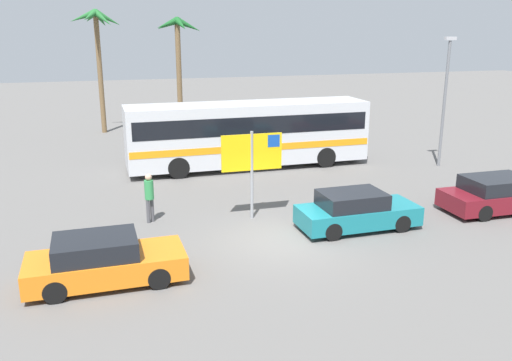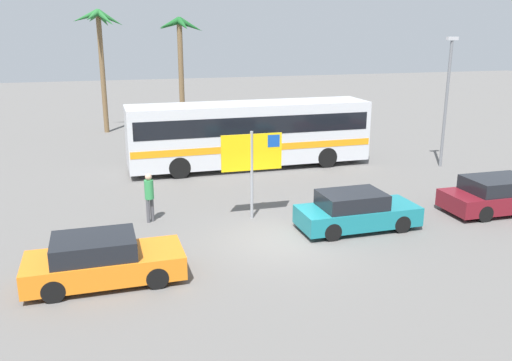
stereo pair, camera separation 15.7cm
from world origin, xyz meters
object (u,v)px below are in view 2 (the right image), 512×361
bus_front_coach (250,132)px  ferry_sign (253,156)px  car_maroon (502,195)px  car_orange (102,260)px  pedestrian_crossing_lot (149,194)px  car_teal (356,211)px

bus_front_coach → ferry_sign: ferry_sign is taller
car_maroon → bus_front_coach: bearing=129.1°
car_maroon → car_orange: (-14.45, -1.93, -0.00)m
car_orange → pedestrian_crossing_lot: size_ratio=2.36×
bus_front_coach → ferry_sign: 7.54m
car_orange → car_teal: bearing=11.3°
bus_front_coach → car_teal: bus_front_coach is taller
bus_front_coach → car_teal: bearing=-82.8°
car_maroon → car_teal: same height
bus_front_coach → car_maroon: 11.73m
bus_front_coach → ferry_sign: bearing=-104.6°
car_maroon → car_orange: size_ratio=1.09×
bus_front_coach → car_orange: (-7.20, -11.08, -1.15)m
car_orange → car_teal: 8.55m
bus_front_coach → car_teal: size_ratio=2.86×
ferry_sign → car_teal: size_ratio=0.78×
car_maroon → car_orange: same height
bus_front_coach → car_maroon: bus_front_coach is taller
bus_front_coach → car_teal: 9.47m
car_orange → pedestrian_crossing_lot: pedestrian_crossing_lot is taller
bus_front_coach → car_teal: (1.17, -9.32, -1.15)m
bus_front_coach → car_orange: 13.26m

